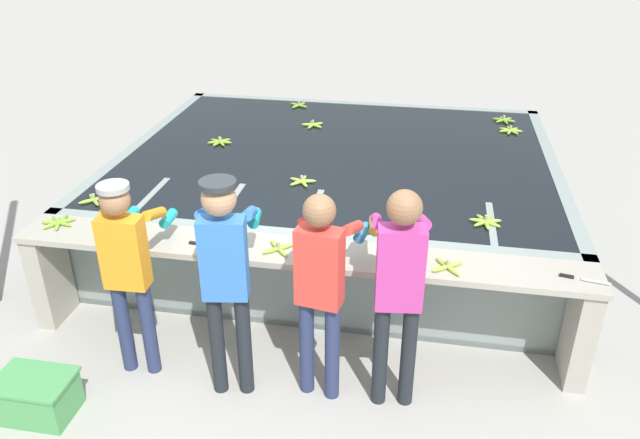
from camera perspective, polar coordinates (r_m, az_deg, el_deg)
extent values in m
plane|color=#A3A099|center=(5.23, -2.60, -12.81)|extent=(80.00, 80.00, 0.00)
cube|color=gray|center=(7.14, 1.52, -0.55)|extent=(4.61, 3.80, 0.06)
cube|color=gray|center=(5.36, -1.51, -5.56)|extent=(4.61, 0.12, 0.92)
cube|color=gray|center=(8.63, 3.48, 7.65)|extent=(4.61, 0.12, 0.92)
cube|color=gray|center=(7.58, -15.47, 3.79)|extent=(0.12, 3.80, 0.92)
cube|color=gray|center=(7.00, 20.02, 1.06)|extent=(0.12, 3.80, 0.92)
cube|color=black|center=(6.93, 1.57, 2.81)|extent=(4.37, 3.56, 0.86)
cube|color=gray|center=(6.18, -14.71, -1.70)|extent=(0.06, 0.80, 0.92)
cube|color=gray|center=(5.91, -7.91, -2.39)|extent=(0.06, 0.80, 0.92)
cube|color=gray|center=(5.74, -0.58, -3.10)|extent=(0.06, 0.80, 0.92)
cube|color=gray|center=(5.66, 7.09, -3.78)|extent=(0.06, 0.80, 0.92)
cube|color=gray|center=(5.69, 14.84, -4.40)|extent=(0.06, 0.80, 0.92)
cube|color=#A8A393|center=(4.89, -2.24, -3.05)|extent=(4.61, 0.45, 0.05)
cube|color=#A8A393|center=(5.95, -23.44, -4.70)|extent=(0.16, 0.41, 0.87)
cube|color=#A8A393|center=(5.21, 22.64, -9.42)|extent=(0.16, 0.41, 0.87)
cylinder|color=navy|center=(5.15, -17.47, -9.35)|extent=(0.11, 0.11, 0.80)
cylinder|color=navy|center=(5.08, -15.39, -9.64)|extent=(0.11, 0.11, 0.80)
cube|color=orange|center=(4.75, -17.52, -2.88)|extent=(0.33, 0.18, 0.57)
sphere|color=#9E704C|center=(4.56, -18.25, 1.70)|extent=(0.22, 0.22, 0.22)
cylinder|color=#9E9E99|center=(4.52, -18.43, 2.82)|extent=(0.23, 0.23, 0.04)
cylinder|color=orange|center=(4.92, -18.37, 0.72)|extent=(0.09, 0.31, 0.18)
cylinder|color=#1EA3AD|center=(5.20, -16.98, 0.32)|extent=(0.09, 0.20, 0.08)
cylinder|color=orange|center=(4.80, -14.92, 0.49)|extent=(0.09, 0.31, 0.18)
cylinder|color=#1EA3AD|center=(5.07, -13.68, 0.10)|extent=(0.09, 0.20, 0.08)
cylinder|color=#1E2328|center=(4.77, -9.36, -11.16)|extent=(0.11, 0.11, 0.87)
cylinder|color=#1E2328|center=(4.74, -6.94, -11.25)|extent=(0.11, 0.11, 0.87)
cube|color=blue|center=(4.33, -8.80, -3.53)|extent=(0.34, 0.22, 0.61)
sphere|color=tan|center=(4.12, -9.24, 1.89)|extent=(0.23, 0.23, 0.23)
cylinder|color=#282D33|center=(4.07, -9.35, 3.25)|extent=(0.25, 0.25, 0.04)
cylinder|color=blue|center=(4.47, -10.53, 0.59)|extent=(0.13, 0.32, 0.18)
cylinder|color=teal|center=(4.76, -9.82, 0.18)|extent=(0.12, 0.21, 0.08)
cylinder|color=blue|center=(4.42, -6.45, 0.57)|extent=(0.13, 0.32, 0.18)
cylinder|color=teal|center=(4.71, -5.99, 0.15)|extent=(0.12, 0.21, 0.08)
cylinder|color=navy|center=(4.72, -1.22, -11.47)|extent=(0.11, 0.11, 0.83)
cylinder|color=navy|center=(4.67, 1.12, -11.99)|extent=(0.11, 0.11, 0.83)
cube|color=#DB3D33|center=(4.28, -0.06, -4.39)|extent=(0.34, 0.22, 0.59)
sphere|color=#896042|center=(4.07, -0.06, 0.82)|extent=(0.22, 0.22, 0.22)
cylinder|color=#DB3D33|center=(4.43, -0.92, -0.12)|extent=(0.13, 0.32, 0.18)
cylinder|color=teal|center=(4.72, 0.16, -0.58)|extent=(0.12, 0.21, 0.08)
cylinder|color=#DB3D33|center=(4.34, 3.04, -0.78)|extent=(0.13, 0.32, 0.18)
cylinder|color=teal|center=(4.63, 3.89, -1.20)|extent=(0.12, 0.21, 0.08)
cylinder|color=#1E2328|center=(4.64, 5.54, -12.19)|extent=(0.11, 0.11, 0.86)
cylinder|color=#1E2328|center=(4.65, 8.06, -12.21)|extent=(0.11, 0.11, 0.86)
cube|color=#BC388E|center=(4.21, 7.35, -4.44)|extent=(0.34, 0.21, 0.61)
sphere|color=#896042|center=(3.99, 7.74, 1.10)|extent=(0.23, 0.23, 0.23)
cylinder|color=#BC388E|center=(4.31, 5.21, -0.14)|extent=(0.12, 0.32, 0.18)
cylinder|color=gold|center=(4.61, 5.04, -0.52)|extent=(0.11, 0.21, 0.08)
cylinder|color=#BC388E|center=(4.33, 9.44, -0.24)|extent=(0.12, 0.32, 0.18)
cylinder|color=gold|center=(4.63, 9.00, -0.62)|extent=(0.11, 0.21, 0.08)
ellipsoid|color=#75A333|center=(8.06, 16.83, 8.64)|extent=(0.17, 0.08, 0.04)
ellipsoid|color=#75A333|center=(8.11, 16.71, 8.77)|extent=(0.15, 0.14, 0.04)
ellipsoid|color=#75A333|center=(8.12, 16.33, 8.84)|extent=(0.08, 0.17, 0.04)
ellipsoid|color=#75A333|center=(8.08, 16.07, 8.79)|extent=(0.17, 0.08, 0.04)
ellipsoid|color=#75A333|center=(8.03, 16.19, 8.66)|extent=(0.15, 0.14, 0.04)
ellipsoid|color=#75A333|center=(8.02, 16.57, 8.59)|extent=(0.08, 0.17, 0.04)
cylinder|color=tan|center=(8.06, 16.48, 8.95)|extent=(0.03, 0.03, 0.04)
ellipsoid|color=#93BC3D|center=(7.67, 17.27, 7.65)|extent=(0.13, 0.16, 0.04)
ellipsoid|color=#93BC3D|center=(7.72, 17.41, 7.74)|extent=(0.17, 0.04, 0.04)
ellipsoid|color=#93BC3D|center=(7.75, 17.25, 7.86)|extent=(0.14, 0.15, 0.04)
ellipsoid|color=#93BC3D|center=(7.76, 16.90, 7.93)|extent=(0.06, 0.17, 0.04)
ellipsoid|color=#93BC3D|center=(7.73, 16.63, 7.89)|extent=(0.17, 0.11, 0.04)
ellipsoid|color=#93BC3D|center=(7.69, 16.64, 7.77)|extent=(0.17, 0.10, 0.04)
ellipsoid|color=#93BC3D|center=(7.66, 16.93, 7.67)|extent=(0.08, 0.17, 0.04)
cylinder|color=tan|center=(7.70, 17.04, 8.04)|extent=(0.03, 0.03, 0.04)
ellipsoid|color=#7FAD33|center=(7.06, -9.00, 6.89)|extent=(0.13, 0.16, 0.04)
ellipsoid|color=#7FAD33|center=(7.09, -8.72, 7.00)|extent=(0.17, 0.04, 0.04)
ellipsoid|color=#7FAD33|center=(7.14, -8.77, 7.13)|extent=(0.14, 0.15, 0.04)
ellipsoid|color=#7FAD33|center=(7.16, -9.09, 7.18)|extent=(0.07, 0.17, 0.04)
ellipsoid|color=#7FAD33|center=(7.15, -9.46, 7.11)|extent=(0.17, 0.11, 0.04)
ellipsoid|color=#7FAD33|center=(7.11, -9.59, 6.98)|extent=(0.17, 0.10, 0.04)
ellipsoid|color=#7FAD33|center=(7.07, -9.38, 6.88)|extent=(0.08, 0.17, 0.04)
cylinder|color=tan|center=(7.10, -9.17, 7.29)|extent=(0.03, 0.03, 0.04)
ellipsoid|color=#8CB738|center=(5.95, -19.84, 1.51)|extent=(0.14, 0.15, 0.04)
ellipsoid|color=#8CB738|center=(6.01, -19.47, 1.83)|extent=(0.15, 0.14, 0.04)
ellipsoid|color=#8CB738|center=(6.05, -20.10, 1.89)|extent=(0.14, 0.15, 0.04)
ellipsoid|color=#8CB738|center=(5.99, -20.47, 1.58)|extent=(0.15, 0.14, 0.04)
cylinder|color=tan|center=(5.99, -20.02, 2.01)|extent=(0.03, 0.03, 0.04)
ellipsoid|color=#93BC3D|center=(5.48, 14.61, 0.06)|extent=(0.12, 0.16, 0.04)
ellipsoid|color=#93BC3D|center=(5.45, 14.35, -0.10)|extent=(0.17, 0.06, 0.04)
ellipsoid|color=#93BC3D|center=(5.41, 14.53, -0.34)|extent=(0.15, 0.14, 0.04)
ellipsoid|color=#93BC3D|center=(5.40, 15.01, -0.46)|extent=(0.05, 0.17, 0.04)
ellipsoid|color=#93BC3D|center=(5.42, 15.42, -0.37)|extent=(0.16, 0.12, 0.04)
ellipsoid|color=#93BC3D|center=(5.47, 15.46, -0.15)|extent=(0.17, 0.09, 0.04)
ellipsoid|color=#93BC3D|center=(5.49, 15.10, 0.04)|extent=(0.09, 0.17, 0.04)
cylinder|color=tan|center=(5.43, 14.97, 0.15)|extent=(0.03, 0.03, 0.04)
ellipsoid|color=#9EC642|center=(6.07, -1.52, 3.72)|extent=(0.05, 0.17, 0.04)
ellipsoid|color=#9EC642|center=(6.05, -2.10, 3.63)|extent=(0.17, 0.10, 0.04)
ellipsoid|color=#9EC642|center=(5.99, -2.09, 3.38)|extent=(0.14, 0.15, 0.04)
ellipsoid|color=#9EC642|center=(5.97, -1.49, 3.32)|extent=(0.12, 0.16, 0.04)
ellipsoid|color=#9EC642|center=(6.02, -1.15, 3.53)|extent=(0.17, 0.07, 0.04)
cylinder|color=tan|center=(6.01, -1.67, 3.82)|extent=(0.03, 0.03, 0.04)
ellipsoid|color=#7FAD33|center=(8.37, -1.72, 10.49)|extent=(0.11, 0.17, 0.04)
ellipsoid|color=#7FAD33|center=(8.37, -2.26, 10.47)|extent=(0.17, 0.11, 0.04)
ellipsoid|color=#7FAD33|center=(8.29, -2.21, 10.31)|extent=(0.11, 0.17, 0.04)
ellipsoid|color=#7FAD33|center=(8.30, -1.66, 10.34)|extent=(0.17, 0.11, 0.04)
cylinder|color=tan|center=(8.32, -1.97, 10.64)|extent=(0.03, 0.03, 0.04)
ellipsoid|color=#9EC642|center=(7.63, -0.74, 8.78)|extent=(0.10, 0.17, 0.04)
ellipsoid|color=#9EC642|center=(7.58, -1.07, 8.67)|extent=(0.17, 0.05, 0.04)
ellipsoid|color=#9EC642|center=(7.53, -0.83, 8.53)|extent=(0.08, 0.17, 0.04)
ellipsoid|color=#9EC642|center=(7.54, -0.34, 8.56)|extent=(0.16, 0.12, 0.04)
ellipsoid|color=#9EC642|center=(7.60, -0.29, 8.72)|extent=(0.15, 0.14, 0.04)
cylinder|color=tan|center=(7.56, -0.66, 8.91)|extent=(0.03, 0.03, 0.04)
ellipsoid|color=#9EC642|center=(4.69, 11.06, -4.40)|extent=(0.16, 0.13, 0.04)
ellipsoid|color=#9EC642|center=(4.69, 12.00, -4.54)|extent=(0.13, 0.16, 0.04)
ellipsoid|color=#9EC642|center=(4.76, 12.12, -4.06)|extent=(0.16, 0.13, 0.04)
ellipsoid|color=#9EC642|center=(4.76, 11.19, -3.93)|extent=(0.13, 0.16, 0.04)
cylinder|color=tan|center=(4.71, 11.63, -3.86)|extent=(0.03, 0.03, 0.05)
ellipsoid|color=#7FAD33|center=(5.69, -22.27, -0.13)|extent=(0.16, 0.13, 0.04)
ellipsoid|color=#7FAD33|center=(5.73, -22.52, 0.01)|extent=(0.04, 0.17, 0.04)
ellipsoid|color=#7FAD33|center=(5.73, -22.99, -0.04)|extent=(0.15, 0.14, 0.04)
ellipsoid|color=#7FAD33|center=(5.71, -23.32, -0.24)|extent=(0.17, 0.07, 0.04)
ellipsoid|color=#7FAD33|center=(5.66, -23.28, -0.44)|extent=(0.11, 0.17, 0.04)
ellipsoid|color=#7FAD33|center=(5.64, -22.88, -0.49)|extent=(0.10, 0.17, 0.04)
ellipsoid|color=#7FAD33|center=(5.65, -22.42, -0.35)|extent=(0.17, 0.08, 0.04)
cylinder|color=tan|center=(5.67, -22.88, 0.08)|extent=(0.03, 0.03, 0.05)
ellipsoid|color=#93BC3D|center=(4.85, -4.39, -2.82)|extent=(0.15, 0.14, 0.04)
ellipsoid|color=#93BC3D|center=(4.82, -3.52, -2.95)|extent=(0.14, 0.15, 0.04)
ellipsoid|color=#93BC3D|center=(4.89, -3.23, -2.50)|extent=(0.15, 0.14, 0.04)
ellipsoid|color=#93BC3D|center=(4.91, -4.09, -2.38)|extent=(0.14, 0.15, 0.04)
cylinder|color=tan|center=(4.85, -3.82, -2.30)|extent=(0.03, 0.03, 0.05)
cube|color=silver|center=(4.97, -9.26, -2.46)|extent=(0.20, 0.05, 0.00)
cube|color=black|center=(5.05, -11.35, -2.14)|extent=(0.10, 0.03, 0.02)
cube|color=silver|center=(4.89, 23.94, -5.20)|extent=(0.20, 0.07, 0.00)
cube|color=black|center=(4.88, 21.62, -4.83)|extent=(0.10, 0.04, 0.02)
cube|color=#4C9E56|center=(5.13, -24.47, -14.59)|extent=(0.52, 0.36, 0.30)
cube|color=#4C9E56|center=(5.03, -24.83, -13.20)|extent=(0.55, 0.39, 0.02)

